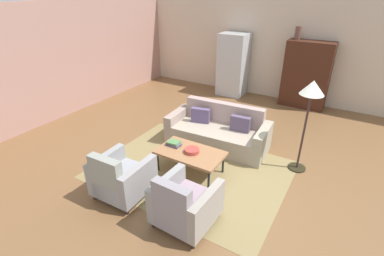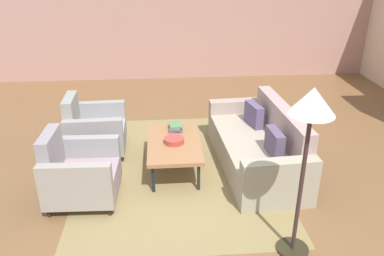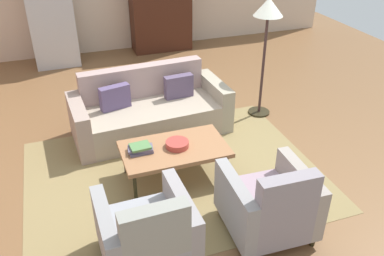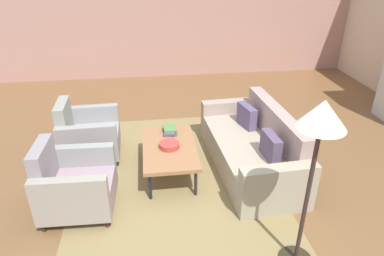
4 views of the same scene
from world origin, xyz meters
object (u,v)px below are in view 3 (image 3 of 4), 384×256
(couch, at_px, (149,111))
(fruit_bowl, at_px, (177,144))
(armchair_right, at_px, (270,206))
(book_stack, at_px, (140,149))
(coffee_table, at_px, (174,150))
(cabinet, at_px, (160,6))
(floor_lamp, at_px, (268,18))
(armchair_left, at_px, (148,237))
(refrigerator, at_px, (51,15))

(couch, xyz_separation_m, fruit_bowl, (0.04, -1.19, 0.17))
(armchair_right, relative_size, book_stack, 2.97)
(coffee_table, xyz_separation_m, armchair_right, (0.60, -1.17, -0.04))
(fruit_bowl, distance_m, cabinet, 4.51)
(coffee_table, bearing_deg, floor_lamp, 33.60)
(armchair_left, height_order, book_stack, armchair_left)
(book_stack, distance_m, refrigerator, 4.31)
(book_stack, bearing_deg, cabinet, 71.69)
(couch, height_order, book_stack, couch)
(armchair_right, bearing_deg, armchair_left, -177.99)
(coffee_table, relative_size, armchair_right, 1.36)
(fruit_bowl, bearing_deg, coffee_table, -180.00)
(floor_lamp, bearing_deg, book_stack, -152.43)
(floor_lamp, bearing_deg, refrigerator, 131.05)
(fruit_bowl, bearing_deg, book_stack, 174.53)
(fruit_bowl, distance_m, refrigerator, 4.44)
(coffee_table, height_order, book_stack, book_stack)
(couch, bearing_deg, floor_lamp, 174.17)
(refrigerator, bearing_deg, armchair_left, -85.05)
(coffee_table, xyz_separation_m, cabinet, (1.05, 4.37, 0.51))
(cabinet, height_order, floor_lamp, cabinet)
(armchair_right, bearing_deg, fruit_bowl, 117.75)
(fruit_bowl, xyz_separation_m, book_stack, (-0.42, 0.04, 0.00))
(refrigerator, distance_m, floor_lamp, 4.22)
(couch, bearing_deg, book_stack, 68.41)
(couch, distance_m, book_stack, 1.22)
(couch, height_order, armchair_right, armchair_right)
(armchair_left, relative_size, fruit_bowl, 3.33)
(armchair_right, bearing_deg, refrigerator, 109.06)
(fruit_bowl, height_order, cabinet, cabinet)
(cabinet, bearing_deg, refrigerator, -177.18)
(armchair_right, xyz_separation_m, floor_lamp, (1.08, 2.28, 1.10))
(armchair_left, distance_m, book_stack, 1.23)
(book_stack, xyz_separation_m, cabinet, (1.43, 4.33, 0.44))
(coffee_table, bearing_deg, armchair_left, -117.15)
(book_stack, height_order, cabinet, cabinet)
(couch, distance_m, cabinet, 3.41)
(armchair_right, bearing_deg, book_stack, 131.08)
(couch, bearing_deg, coffee_table, 86.83)
(couch, xyz_separation_m, armchair_right, (0.60, -2.35, 0.06))
(coffee_table, bearing_deg, couch, 90.25)
(armchair_left, bearing_deg, fruit_bowl, 59.93)
(armchair_right, xyz_separation_m, refrigerator, (-1.67, 5.44, 0.58))
(couch, relative_size, refrigerator, 1.16)
(armchair_left, xyz_separation_m, armchair_right, (1.20, 0.00, 0.00))
(couch, relative_size, armchair_right, 2.44)
(fruit_bowl, height_order, refrigerator, refrigerator)
(armchair_left, bearing_deg, refrigerator, 93.40)
(fruit_bowl, xyz_separation_m, refrigerator, (-1.10, 4.27, 0.47))
(couch, relative_size, cabinet, 1.19)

